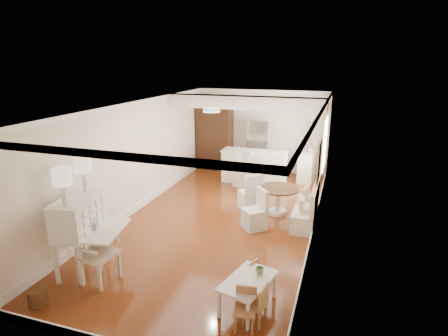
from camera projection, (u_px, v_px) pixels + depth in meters
The scene contains 20 objects.
room at pixel (225, 138), 8.89m from camera, with size 9.00×9.04×2.82m.
secretary_bureau at pixel (81, 234), 6.83m from camera, with size 1.12×1.14×1.43m, color white.
gustavian_armchair at pixel (98, 253), 6.52m from camera, with size 0.61×0.61×1.07m, color beige.
wicker_basket at pixel (38, 297), 5.95m from camera, with size 0.30×0.30×0.30m, color #58341B.
kids_table at pixel (248, 293), 5.88m from camera, with size 0.60×1.00×0.50m, color white.
kids_chair_a at pixel (255, 304), 5.52m from camera, with size 0.31×0.31×0.65m, color tan.
kids_chair_b at pixel (249, 272), 6.43m from camera, with size 0.26×0.26×0.54m, color tan.
kids_chair_c at pixel (245, 310), 5.39m from camera, with size 0.31×0.31×0.64m, color #AE7A4F.
banquette at pixel (306, 204), 8.88m from camera, with size 0.52×1.60×0.98m, color silver.
dining_table at pixel (278, 201), 9.45m from camera, with size 1.01×1.01×0.69m, color #402614.
slip_chair_near at pixel (254, 210), 8.57m from camera, with size 0.45×0.47×0.95m, color silver.
slip_chair_far at pixel (250, 191), 9.66m from camera, with size 0.47×0.50×1.00m, color white.
breakfast_counter at pixel (254, 167), 11.81m from camera, with size 2.05×0.65×1.03m, color white.
bar_stool_left at pixel (242, 169), 11.44m from camera, with size 0.43×0.43×1.07m, color silver.
bar_stool_right at pixel (253, 175), 10.93m from camera, with size 0.42×0.42×1.05m, color white.
pantry_cabinet at pixel (215, 137), 13.13m from camera, with size 1.20×0.60×2.30m, color #381E11.
fridge at pixel (268, 148), 12.60m from camera, with size 0.75×0.65×1.80m, color silver.
sideboard at pixel (308, 166), 12.00m from camera, with size 0.45×1.01×0.97m, color silver.
pencil_cup at pixel (260, 270), 5.98m from camera, with size 0.13×0.13×0.10m, color #69AA63.
branch_vase at pixel (311, 149), 11.79m from camera, with size 0.17×0.17×0.18m, color white.
Camera 1 is at (2.73, -7.98, 3.80)m, focal length 30.00 mm.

